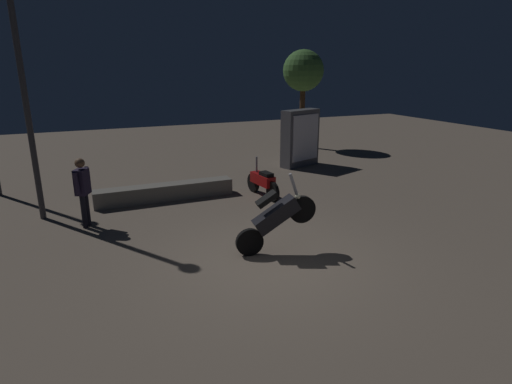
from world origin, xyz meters
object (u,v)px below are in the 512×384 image
at_px(motorcycle_black_foreground, 276,218).
at_px(streetlamp_near, 20,68).
at_px(kiosk_billboard, 300,138).
at_px(motorcycle_red_parked_left, 263,182).
at_px(person_rider_beside, 83,187).

height_order(motorcycle_black_foreground, streetlamp_near, streetlamp_near).
bearing_deg(streetlamp_near, kiosk_billboard, 16.18).
height_order(motorcycle_red_parked_left, kiosk_billboard, kiosk_billboard).
distance_m(motorcycle_black_foreground, motorcycle_red_parked_left, 3.84).
bearing_deg(kiosk_billboard, streetlamp_near, -2.65).
distance_m(motorcycle_red_parked_left, kiosk_billboard, 4.26).
height_order(person_rider_beside, kiosk_billboard, kiosk_billboard).
xyz_separation_m(motorcycle_black_foreground, streetlamp_near, (-4.42, 4.09, 2.85)).
height_order(motorcycle_red_parked_left, streetlamp_near, streetlamp_near).
relative_size(motorcycle_red_parked_left, person_rider_beside, 1.01).
distance_m(motorcycle_black_foreground, person_rider_beside, 4.61).
xyz_separation_m(streetlamp_near, kiosk_billboard, (8.69, 2.52, -2.54)).
distance_m(person_rider_beside, streetlamp_near, 2.98).
bearing_deg(motorcycle_red_parked_left, streetlamp_near, 78.64).
relative_size(motorcycle_black_foreground, motorcycle_red_parked_left, 1.00).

